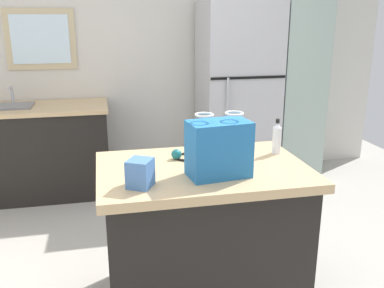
{
  "coord_description": "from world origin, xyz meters",
  "views": [
    {
      "loc": [
        -0.59,
        -2.25,
        1.74
      ],
      "look_at": [
        -0.04,
        0.31,
        0.95
      ],
      "focal_mm": 39.48,
      "sensor_mm": 36.0,
      "label": 1
    }
  ],
  "objects_px": {
    "refrigerator": "(237,95)",
    "ear_defenders": "(187,155)",
    "tall_cabinet": "(295,81)",
    "bottle": "(277,138)",
    "kitchen_island": "(202,235)",
    "small_box": "(140,173)",
    "shopping_bag": "(219,149)"
  },
  "relations": [
    {
      "from": "bottle",
      "to": "small_box",
      "type": "bearing_deg",
      "value": -157.72
    },
    {
      "from": "tall_cabinet",
      "to": "small_box",
      "type": "height_order",
      "value": "tall_cabinet"
    },
    {
      "from": "ear_defenders",
      "to": "small_box",
      "type": "bearing_deg",
      "value": -129.19
    },
    {
      "from": "bottle",
      "to": "refrigerator",
      "type": "bearing_deg",
      "value": 79.49
    },
    {
      "from": "tall_cabinet",
      "to": "refrigerator",
      "type": "bearing_deg",
      "value": -179.98
    },
    {
      "from": "small_box",
      "to": "refrigerator",
      "type": "bearing_deg",
      "value": 60.62
    },
    {
      "from": "refrigerator",
      "to": "ear_defenders",
      "type": "relative_size",
      "value": 9.55
    },
    {
      "from": "kitchen_island",
      "to": "tall_cabinet",
      "type": "relative_size",
      "value": 0.57
    },
    {
      "from": "small_box",
      "to": "bottle",
      "type": "relative_size",
      "value": 0.65
    },
    {
      "from": "refrigerator",
      "to": "tall_cabinet",
      "type": "relative_size",
      "value": 0.88
    },
    {
      "from": "tall_cabinet",
      "to": "bottle",
      "type": "relative_size",
      "value": 9.55
    },
    {
      "from": "shopping_bag",
      "to": "refrigerator",
      "type": "bearing_deg",
      "value": 69.3
    },
    {
      "from": "refrigerator",
      "to": "shopping_bag",
      "type": "distance_m",
      "value": 2.29
    },
    {
      "from": "refrigerator",
      "to": "tall_cabinet",
      "type": "height_order",
      "value": "tall_cabinet"
    },
    {
      "from": "small_box",
      "to": "kitchen_island",
      "type": "bearing_deg",
      "value": 30.35
    },
    {
      "from": "refrigerator",
      "to": "ear_defenders",
      "type": "distance_m",
      "value": 2.03
    },
    {
      "from": "refrigerator",
      "to": "bottle",
      "type": "distance_m",
      "value": 1.87
    },
    {
      "from": "kitchen_island",
      "to": "small_box",
      "type": "bearing_deg",
      "value": -149.65
    },
    {
      "from": "refrigerator",
      "to": "small_box",
      "type": "xyz_separation_m",
      "value": [
        -1.24,
        -2.21,
        0.03
      ]
    },
    {
      "from": "shopping_bag",
      "to": "bottle",
      "type": "bearing_deg",
      "value": 32.87
    },
    {
      "from": "kitchen_island",
      "to": "shopping_bag",
      "type": "xyz_separation_m",
      "value": [
        0.05,
        -0.16,
        0.6
      ]
    },
    {
      "from": "shopping_bag",
      "to": "small_box",
      "type": "relative_size",
      "value": 2.41
    },
    {
      "from": "shopping_bag",
      "to": "tall_cabinet",
      "type": "bearing_deg",
      "value": 55.71
    },
    {
      "from": "bottle",
      "to": "ear_defenders",
      "type": "bearing_deg",
      "value": 176.98
    },
    {
      "from": "kitchen_island",
      "to": "bottle",
      "type": "height_order",
      "value": "bottle"
    },
    {
      "from": "kitchen_island",
      "to": "small_box",
      "type": "height_order",
      "value": "small_box"
    },
    {
      "from": "small_box",
      "to": "bottle",
      "type": "xyz_separation_m",
      "value": [
        0.9,
        0.37,
        0.03
      ]
    },
    {
      "from": "kitchen_island",
      "to": "shopping_bag",
      "type": "distance_m",
      "value": 0.63
    },
    {
      "from": "bottle",
      "to": "ear_defenders",
      "type": "relative_size",
      "value": 1.14
    },
    {
      "from": "kitchen_island",
      "to": "shopping_bag",
      "type": "height_order",
      "value": "shopping_bag"
    },
    {
      "from": "tall_cabinet",
      "to": "shopping_bag",
      "type": "bearing_deg",
      "value": -124.29
    },
    {
      "from": "refrigerator",
      "to": "bottle",
      "type": "height_order",
      "value": "refrigerator"
    }
  ]
}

